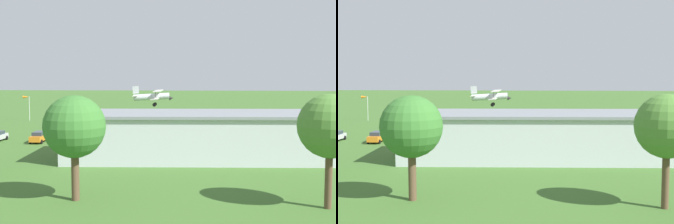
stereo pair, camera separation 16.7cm
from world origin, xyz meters
TOP-DOWN VIEW (x-y plane):
  - ground_plane at (0.00, 0.00)m, footprint 400.00×400.00m
  - hangar at (-5.47, 28.73)m, footprint 33.20×13.29m
  - biplane at (2.71, 3.44)m, footprint 7.33×9.03m
  - car_yellow at (11.15, 17.94)m, footprint 2.08×4.65m
  - car_orange at (18.77, 17.19)m, footprint 1.97×4.65m
  - person_watching_takeoff at (-17.28, 12.30)m, footprint 0.53×0.53m
  - person_near_hangar_door at (8.57, 15.42)m, footprint 0.52×0.52m
  - person_crossing_taxiway at (-20.18, 12.19)m, footprint 0.48×0.48m
  - tree_behind_hangar_left at (-15.33, 49.16)m, footprint 4.95×4.95m
  - tree_at_field_edge at (4.75, 48.18)m, footprint 5.12×5.12m
  - windsock at (32.82, -14.62)m, footprint 1.43×0.70m

SIDE VIEW (x-z plane):
  - ground_plane at x=0.00m, z-range 0.00..0.00m
  - person_near_hangar_door at x=8.57m, z-range -0.01..1.58m
  - person_crossing_taxiway at x=-20.18m, z-range -0.01..1.61m
  - person_watching_takeoff at x=-17.28m, z-range 0.00..1.63m
  - car_yellow at x=11.15m, z-range 0.04..1.62m
  - car_orange at x=18.77m, z-range 0.03..1.68m
  - hangar at x=-5.47m, z-range 0.01..5.69m
  - windsock at x=32.82m, z-range 2.11..7.66m
  - tree_at_field_edge at x=4.75m, z-range 1.72..10.39m
  - tree_behind_hangar_left at x=-15.33m, z-range 1.92..10.81m
  - biplane at x=2.71m, z-range 4.57..8.18m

